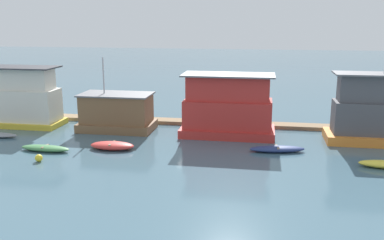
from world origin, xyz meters
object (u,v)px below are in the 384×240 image
(dinghy_green, at_px, (45,148))
(mooring_post_far_left, at_px, (256,122))
(houseboat_orange, at_px, (370,113))
(dinghy_red, at_px, (112,146))
(buoy_yellow, at_px, (39,158))
(mooring_post_centre, at_px, (234,120))
(houseboat_yellow, at_px, (26,100))
(houseboat_brown, at_px, (117,113))
(dinghy_navy, at_px, (277,149))
(mooring_post_far_right, at_px, (240,117))
(houseboat_red, at_px, (228,108))

(dinghy_green, xyz_separation_m, mooring_post_far_left, (14.61, 8.69, 0.43))
(houseboat_orange, height_order, dinghy_green, houseboat_orange)
(houseboat_orange, distance_m, mooring_post_far_left, 8.95)
(houseboat_orange, distance_m, dinghy_red, 19.25)
(mooring_post_far_left, height_order, buoy_yellow, mooring_post_far_left)
(dinghy_green, bearing_deg, mooring_post_centre, 34.35)
(houseboat_yellow, height_order, houseboat_brown, houseboat_brown)
(dinghy_navy, bearing_deg, houseboat_orange, 27.83)
(dinghy_red, xyz_separation_m, dinghy_navy, (11.67, 1.35, -0.06))
(dinghy_red, relative_size, mooring_post_far_right, 1.62)
(mooring_post_centre, bearing_deg, buoy_yellow, -137.65)
(houseboat_red, relative_size, houseboat_orange, 0.88)
(dinghy_red, distance_m, mooring_post_far_right, 11.52)
(mooring_post_centre, distance_m, mooring_post_far_right, 0.61)
(houseboat_brown, bearing_deg, houseboat_orange, -1.14)
(buoy_yellow, bearing_deg, mooring_post_far_right, 41.08)
(buoy_yellow, bearing_deg, houseboat_orange, 20.56)
(dinghy_red, bearing_deg, houseboat_red, 33.22)
(houseboat_brown, distance_m, dinghy_green, 7.33)
(houseboat_brown, distance_m, mooring_post_far_left, 11.78)
(dinghy_red, bearing_deg, buoy_yellow, -138.13)
(mooring_post_far_left, bearing_deg, buoy_yellow, -141.81)
(dinghy_navy, distance_m, mooring_post_centre, 7.10)
(houseboat_orange, distance_m, mooring_post_centre, 10.75)
(houseboat_brown, height_order, dinghy_navy, houseboat_brown)
(mooring_post_centre, bearing_deg, houseboat_red, -98.06)
(houseboat_orange, bearing_deg, mooring_post_far_left, 163.14)
(mooring_post_far_left, bearing_deg, houseboat_yellow, -174.26)
(houseboat_red, xyz_separation_m, mooring_post_far_left, (2.24, 2.37, -1.64))
(houseboat_brown, height_order, dinghy_red, houseboat_brown)
(mooring_post_far_right, height_order, buoy_yellow, mooring_post_far_right)
(houseboat_red, bearing_deg, dinghy_navy, -44.54)
(dinghy_red, height_order, buoy_yellow, dinghy_red)
(dinghy_navy, xyz_separation_m, mooring_post_far_right, (-2.96, 6.15, 0.78))
(houseboat_yellow, relative_size, buoy_yellow, 12.34)
(houseboat_yellow, distance_m, mooring_post_far_right, 18.65)
(houseboat_yellow, bearing_deg, dinghy_red, -29.39)
(houseboat_orange, xyz_separation_m, mooring_post_far_left, (-8.43, 2.55, -1.63))
(houseboat_brown, bearing_deg, dinghy_navy, -16.91)
(dinghy_green, distance_m, mooring_post_far_right, 15.88)
(buoy_yellow, bearing_deg, houseboat_red, 36.27)
(dinghy_red, relative_size, buoy_yellow, 6.48)
(dinghy_navy, bearing_deg, buoy_yellow, -162.89)
(houseboat_brown, relative_size, mooring_post_far_right, 3.11)
(houseboat_yellow, height_order, dinghy_navy, houseboat_yellow)
(houseboat_yellow, bearing_deg, mooring_post_centre, 6.34)
(houseboat_orange, height_order, dinghy_red, houseboat_orange)
(houseboat_yellow, xyz_separation_m, houseboat_brown, (8.30, -0.16, -0.82))
(mooring_post_far_right, height_order, mooring_post_far_left, mooring_post_far_right)
(dinghy_green, bearing_deg, houseboat_yellow, 128.03)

